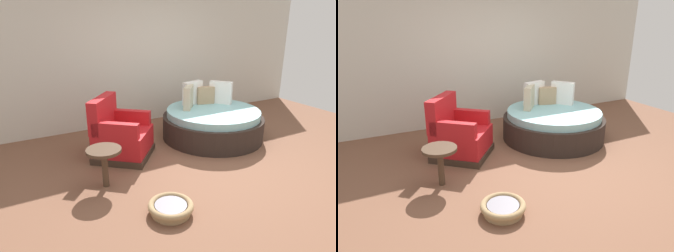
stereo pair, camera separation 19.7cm
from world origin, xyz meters
The scene contains 6 objects.
ground_plane centered at (0.00, 0.00, -0.01)m, with size 8.00×8.00×0.02m, color brown.
back_wall centered at (0.00, 2.49, 1.33)m, with size 8.00×0.12×2.67m, color beige.
round_daybed centered at (0.64, 0.98, 0.27)m, with size 1.78×1.78×0.95m.
red_armchair centered at (-1.09, 0.99, 0.33)m, with size 1.12×1.12×0.94m.
pet_basket centered at (-1.14, -0.68, 0.07)m, with size 0.51×0.51×0.13m.
side_table centered at (-1.58, 0.23, 0.43)m, with size 0.44×0.44×0.52m.
Camera 2 is at (-2.39, -3.28, 2.05)m, focal length 32.70 mm.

